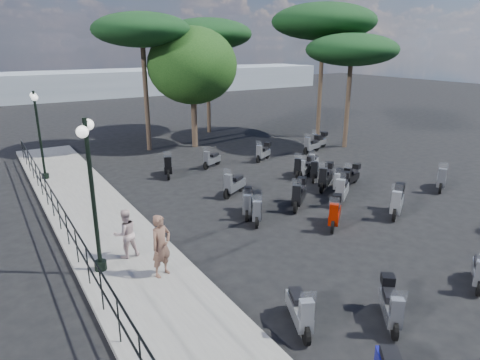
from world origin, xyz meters
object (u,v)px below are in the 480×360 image
scooter_3 (248,203)px  pine_1 (324,22)px  scooter_7 (391,306)px  pine_2 (142,30)px  scooter_16 (326,177)px  scooter_31 (319,141)px  scooter_17 (298,167)px  pedestrian_far (126,233)px  scooter_21 (338,181)px  scooter_2 (300,311)px  pine_3 (352,50)px  scooter_13 (479,272)px  scooter_4 (257,208)px  scooter_30 (257,210)px  scooter_5 (168,167)px  scooter_11 (212,160)px  scooter_28 (313,162)px  woman (161,246)px  scooter_14 (397,202)px  scooter_8 (335,213)px  broadleaf_tree (192,66)px  lamp_post_2 (39,130)px  scooter_22 (306,168)px  scooter_15 (342,189)px  scooter_9 (299,195)px  scooter_23 (263,152)px  scooter_32 (314,171)px  pine_0 (207,34)px  lamp_post_1 (92,187)px  scooter_10 (234,185)px  scooter_27 (351,176)px

scooter_3 → pine_1: 16.84m
scooter_7 → pine_2: bearing=-54.2°
scooter_16 → scooter_31: bearing=-74.5°
scooter_3 → scooter_17: (4.80, 2.86, -0.02)m
pedestrian_far → scooter_21: bearing=-175.6°
scooter_2 → pine_3: 19.50m
scooter_13 → pine_1: (9.38, 16.98, 7.14)m
scooter_4 → scooter_30: scooter_30 is taller
scooter_5 → scooter_11: size_ratio=1.23×
pedestrian_far → scooter_31: size_ratio=0.95×
scooter_28 → scooter_7: bearing=109.7°
pine_2 → pine_3: 12.22m
scooter_13 → scooter_21: (2.33, 7.71, 0.03)m
pedestrian_far → scooter_2: bearing=110.9°
woman → scooter_4: woman is taller
scooter_30 → scooter_14: bearing=-169.8°
scooter_2 → scooter_8: (4.72, 3.82, 0.04)m
scooter_16 → pine_1: bearing=-74.8°
woman → broadleaf_tree: size_ratio=0.24×
lamp_post_2 → woman: 11.40m
scooter_3 → scooter_22: size_ratio=0.97×
scooter_15 → scooter_17: size_ratio=1.20×
scooter_31 → scooter_9: bearing=117.6°
scooter_16 → scooter_30: (-4.68, -1.48, -0.06)m
scooter_3 → scooter_16: size_ratio=0.88×
scooter_23 → broadleaf_tree: 6.97m
scooter_9 → scooter_32: bearing=-91.7°
pedestrian_far → pine_0: pine_0 is taller
lamp_post_1 → scooter_13: 10.58m
pine_1 → scooter_11: bearing=-163.4°
scooter_8 → scooter_10: size_ratio=0.89×
scooter_23 → scooter_30: scooter_30 is taller
lamp_post_2 → scooter_9: bearing=-44.6°
scooter_15 → scooter_14: bearing=163.0°
woman → pine_0: 21.38m
scooter_17 → scooter_8: bearing=107.5°
scooter_22 → pine_0: bearing=-31.5°
scooter_8 → broadleaf_tree: size_ratio=0.19×
scooter_14 → pine_1: 16.01m
scooter_9 → scooter_22: bearing=-85.1°
lamp_post_1 → scooter_3: 6.44m
scooter_14 → pine_3: 12.43m
broadleaf_tree → scooter_30: bearing=-105.6°
lamp_post_2 → woman: (1.36, -11.22, -1.45)m
scooter_9 → scooter_11: bearing=-39.3°
woman → scooter_5: woman is taller
scooter_31 → lamp_post_1: bearing=101.7°
scooter_8 → scooter_9: (0.11, 2.14, 0.03)m
scooter_32 → scooter_27: bearing=163.5°
pine_3 → scooter_10: bearing=-159.1°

